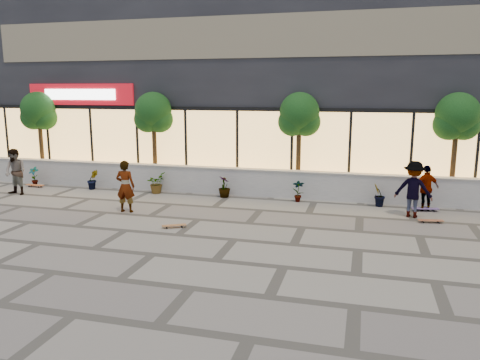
% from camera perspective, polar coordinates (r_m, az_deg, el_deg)
% --- Properties ---
extents(ground, '(80.00, 80.00, 0.00)m').
position_cam_1_polar(ground, '(11.88, -10.63, -8.91)').
color(ground, gray).
rests_on(ground, ground).
extents(planter_wall, '(22.00, 0.42, 1.04)m').
position_cam_1_polar(planter_wall, '(18.08, -1.12, -0.13)').
color(planter_wall, silver).
rests_on(planter_wall, ground).
extents(retail_building, '(24.00, 9.17, 8.50)m').
position_cam_1_polar(retail_building, '(23.06, 2.70, 11.56)').
color(retail_building, black).
rests_on(retail_building, ground).
extents(shrub_a, '(0.43, 0.29, 0.81)m').
position_cam_1_polar(shrub_a, '(21.57, -23.81, 0.42)').
color(shrub_a, '#123B14').
rests_on(shrub_a, ground).
extents(shrub_b, '(0.57, 0.57, 0.81)m').
position_cam_1_polar(shrub_b, '(19.95, -17.51, 0.06)').
color(shrub_b, '#123B14').
rests_on(shrub_b, ground).
extents(shrub_c, '(0.68, 0.77, 0.81)m').
position_cam_1_polar(shrub_c, '(18.61, -10.21, -0.36)').
color(shrub_c, '#123B14').
rests_on(shrub_c, ground).
extents(shrub_d, '(0.64, 0.64, 0.81)m').
position_cam_1_polar(shrub_d, '(17.61, -1.93, -0.82)').
color(shrub_d, '#123B14').
rests_on(shrub_d, ground).
extents(shrub_e, '(0.46, 0.35, 0.81)m').
position_cam_1_polar(shrub_e, '(17.03, 7.13, -1.32)').
color(shrub_e, '#123B14').
rests_on(shrub_e, ground).
extents(shrub_f, '(0.55, 0.57, 0.81)m').
position_cam_1_polar(shrub_f, '(16.89, 16.58, -1.79)').
color(shrub_f, '#123B14').
rests_on(shrub_f, ground).
extents(tree_west, '(1.60, 1.50, 3.92)m').
position_cam_1_polar(tree_west, '(22.58, -23.33, 7.50)').
color(tree_west, '#433217').
rests_on(tree_west, ground).
extents(tree_midwest, '(1.60, 1.50, 3.92)m').
position_cam_1_polar(tree_midwest, '(19.67, -10.51, 7.82)').
color(tree_midwest, '#433217').
rests_on(tree_midwest, ground).
extents(tree_mideast, '(1.60, 1.50, 3.92)m').
position_cam_1_polar(tree_mideast, '(17.94, 7.24, 7.63)').
color(tree_mideast, '#433217').
rests_on(tree_mideast, ground).
extents(tree_east, '(1.60, 1.50, 3.92)m').
position_cam_1_polar(tree_east, '(18.04, 24.95, 6.72)').
color(tree_east, '#433217').
rests_on(tree_east, ground).
extents(skater_center, '(0.67, 0.47, 1.74)m').
position_cam_1_polar(skater_center, '(15.86, -13.80, -0.76)').
color(skater_center, silver).
rests_on(skater_center, ground).
extents(skater_left, '(0.95, 0.78, 1.79)m').
position_cam_1_polar(skater_left, '(19.90, -25.70, 0.89)').
color(skater_left, tan).
rests_on(skater_left, ground).
extents(skater_right_near, '(0.97, 0.77, 1.54)m').
position_cam_1_polar(skater_right_near, '(16.79, 21.77, -0.93)').
color(skater_right_near, silver).
rests_on(skater_right_near, ground).
extents(skater_right_far, '(1.28, 0.89, 1.80)m').
position_cam_1_polar(skater_right_far, '(15.77, 20.40, -1.07)').
color(skater_right_far, maroon).
rests_on(skater_right_far, ground).
extents(skateboard_center, '(0.71, 0.51, 0.09)m').
position_cam_1_polar(skateboard_center, '(13.95, -8.04, -5.51)').
color(skateboard_center, brown).
rests_on(skateboard_center, ground).
extents(skateboard_left, '(0.81, 0.25, 0.10)m').
position_cam_1_polar(skateboard_left, '(21.31, -23.72, -0.58)').
color(skateboard_left, '#DA6028').
rests_on(skateboard_left, ground).
extents(skateboard_right_near, '(0.77, 0.31, 0.09)m').
position_cam_1_polar(skateboard_right_near, '(15.45, 22.23, -4.59)').
color(skateboard_right_near, brown).
rests_on(skateboard_right_near, ground).
extents(skateboard_right_far, '(0.89, 0.36, 0.10)m').
position_cam_1_polar(skateboard_right_far, '(16.84, 21.66, -3.27)').
color(skateboard_right_far, '#664C8C').
rests_on(skateboard_right_far, ground).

